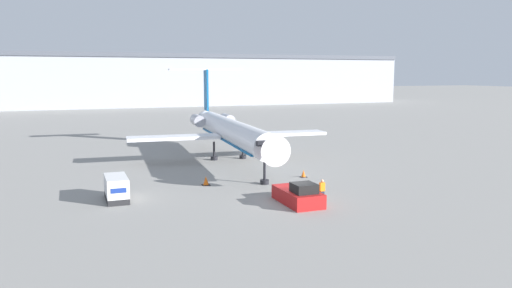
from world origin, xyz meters
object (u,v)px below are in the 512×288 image
(luggage_cart, at_px, (116,188))
(traffic_cone_left, at_px, (206,181))
(airplane_main, at_px, (230,130))
(worker_near_tug, at_px, (322,190))
(pushback_tug, at_px, (298,195))
(traffic_cone_right, at_px, (303,174))

(luggage_cart, xyz_separation_m, traffic_cone_left, (7.90, 2.69, -0.56))
(airplane_main, bearing_deg, worker_near_tug, -87.27)
(luggage_cart, bearing_deg, pushback_tug, -24.72)
(worker_near_tug, relative_size, traffic_cone_left, 2.16)
(worker_near_tug, bearing_deg, pushback_tug, 174.93)
(pushback_tug, bearing_deg, traffic_cone_left, 119.85)
(airplane_main, distance_m, luggage_cart, 19.91)
(pushback_tug, height_order, traffic_cone_left, pushback_tug)
(airplane_main, distance_m, traffic_cone_left, 13.24)
(airplane_main, xyz_separation_m, traffic_cone_right, (3.70, -11.39, -3.16))
(traffic_cone_right, bearing_deg, pushback_tug, -118.42)
(worker_near_tug, xyz_separation_m, traffic_cone_right, (2.73, 8.81, -0.59))
(airplane_main, bearing_deg, traffic_cone_right, -72.02)
(luggage_cart, height_order, traffic_cone_right, luggage_cart)
(traffic_cone_left, bearing_deg, worker_near_tug, -51.90)
(traffic_cone_right, bearing_deg, traffic_cone_left, -179.74)
(airplane_main, relative_size, traffic_cone_left, 37.77)
(airplane_main, height_order, worker_near_tug, airplane_main)
(pushback_tug, distance_m, traffic_cone_left, 9.91)
(pushback_tug, xyz_separation_m, traffic_cone_left, (-4.93, 8.59, -0.26))
(pushback_tug, height_order, traffic_cone_right, pushback_tug)
(luggage_cart, xyz_separation_m, worker_near_tug, (14.77, -6.08, -0.02))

